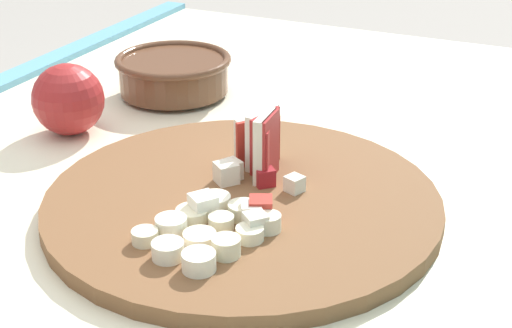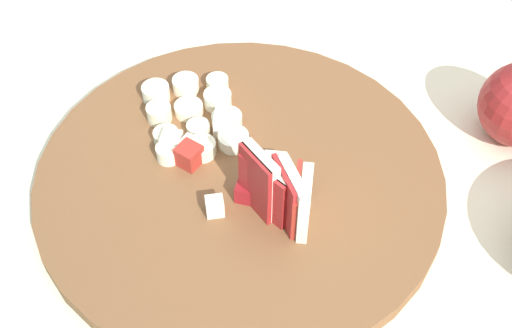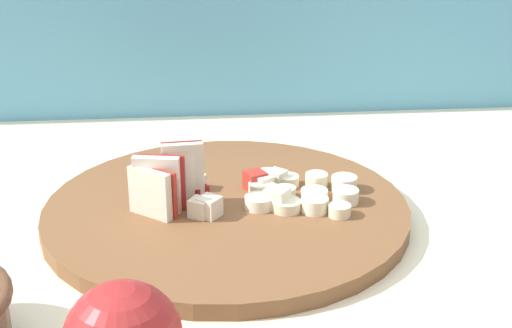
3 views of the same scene
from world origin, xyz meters
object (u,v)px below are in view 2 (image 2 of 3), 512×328
(apple_wedge_fan, at_px, (277,192))
(banana_slice_rows, at_px, (194,116))
(cutting_board, at_px, (240,177))
(apple_dice_pile, at_px, (225,158))

(apple_wedge_fan, xyz_separation_m, banana_slice_rows, (0.14, 0.01, -0.02))
(apple_wedge_fan, distance_m, banana_slice_rows, 0.14)
(cutting_board, xyz_separation_m, apple_wedge_fan, (-0.06, -0.00, 0.04))
(apple_wedge_fan, xyz_separation_m, apple_dice_pile, (0.07, 0.01, -0.02))
(apple_dice_pile, xyz_separation_m, banana_slice_rows, (0.07, -0.00, -0.00))
(cutting_board, relative_size, banana_slice_rows, 3.03)
(apple_wedge_fan, relative_size, banana_slice_rows, 0.62)
(apple_dice_pile, distance_m, banana_slice_rows, 0.07)
(cutting_board, xyz_separation_m, apple_dice_pile, (0.01, 0.01, 0.02))
(cutting_board, bearing_deg, banana_slice_rows, 4.05)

